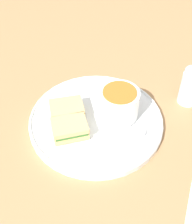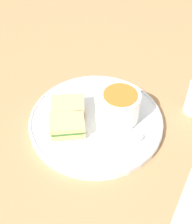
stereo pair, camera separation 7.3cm
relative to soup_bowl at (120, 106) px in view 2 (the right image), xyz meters
The scene contains 6 objects.
ground_plane 0.08m from the soup_bowl, 133.57° to the right, with size 2.40×2.40×0.00m, color #9E754C.
plate 0.07m from the soup_bowl, 133.57° to the right, with size 0.32×0.32×0.02m.
soup_bowl is the anchor object (origin of this frame).
spoon 0.08m from the soup_bowl, 28.02° to the right, with size 0.08×0.11×0.01m.
sandwich_half_near 0.13m from the soup_bowl, 145.65° to the right, with size 0.10×0.10×0.03m.
sandwich_half_far 0.13m from the soup_bowl, 118.62° to the right, with size 0.10×0.10×0.03m.
Camera 2 is at (0.34, -0.38, 0.57)m, focal length 50.00 mm.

